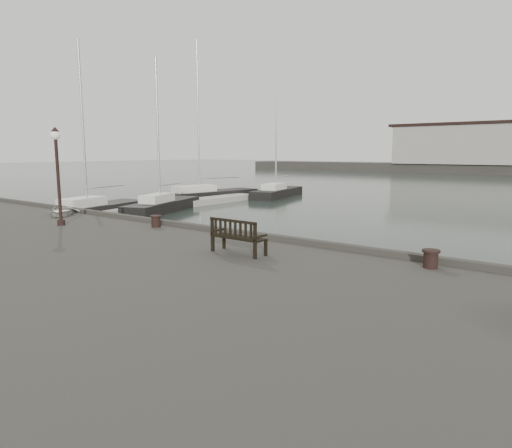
{
  "coord_description": "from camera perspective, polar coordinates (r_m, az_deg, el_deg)",
  "views": [
    {
      "loc": [
        7.87,
        -12.41,
        4.47
      ],
      "look_at": [
        -1.33,
        -0.5,
        2.1
      ],
      "focal_mm": 32.0,
      "sensor_mm": 36.0,
      "label": 1
    }
  ],
  "objects": [
    {
      "name": "bollard_left",
      "position": [
        18.32,
        -12.4,
        0.34
      ],
      "size": [
        0.55,
        0.55,
        0.47
      ],
      "primitive_type": "cylinder",
      "rotation": [
        0.0,
        0.0,
        -0.28
      ],
      "color": "black",
      "rests_on": "quay"
    },
    {
      "name": "yacht_a",
      "position": [
        34.17,
        -19.75,
        1.32
      ],
      "size": [
        4.44,
        9.34,
        12.43
      ],
      "rotation": [
        0.0,
        0.0,
        0.24
      ],
      "color": "black",
      "rests_on": "ground"
    },
    {
      "name": "yacht_b",
      "position": [
        43.85,
        -6.44,
        3.37
      ],
      "size": [
        4.47,
        11.81,
        15.05
      ],
      "rotation": [
        0.0,
        0.0,
        -0.17
      ],
      "color": "black",
      "rests_on": "ground"
    },
    {
      "name": "lamp_post",
      "position": [
        19.81,
        -23.6,
        7.04
      ],
      "size": [
        0.39,
        0.39,
        3.9
      ],
      "rotation": [
        0.0,
        0.0,
        -0.2
      ],
      "color": "black",
      "rests_on": "quay"
    },
    {
      "name": "ground",
      "position": [
        15.36,
        5.13,
        -8.01
      ],
      "size": [
        400.0,
        400.0,
        0.0
      ],
      "primitive_type": "plane",
      "color": "black",
      "rests_on": "ground"
    },
    {
      "name": "yacht_c",
      "position": [
        35.55,
        -11.52,
        1.95
      ],
      "size": [
        4.99,
        8.89,
        11.85
      ],
      "rotation": [
        0.0,
        0.0,
        0.36
      ],
      "color": "black",
      "rests_on": "ground"
    },
    {
      "name": "bollard_right",
      "position": [
        12.43,
        21.0,
        -4.09
      ],
      "size": [
        0.59,
        0.59,
        0.47
      ],
      "primitive_type": "cylinder",
      "rotation": [
        0.0,
        0.0,
        -0.43
      ],
      "color": "black",
      "rests_on": "quay"
    },
    {
      "name": "bench",
      "position": [
        13.21,
        -2.27,
        -2.38
      ],
      "size": [
        1.73,
        0.61,
        0.99
      ],
      "rotation": [
        0.0,
        0.0,
        -0.01
      ],
      "color": "black",
      "rests_on": "quay"
    },
    {
      "name": "dinghy",
      "position": [
        23.06,
        -23.14,
        1.52
      ],
      "size": [
        2.52,
        2.47,
        0.43
      ],
      "primitive_type": "imported",
      "rotation": [
        0.0,
        0.0,
        0.85
      ],
      "color": "silver",
      "rests_on": "quay"
    },
    {
      "name": "yacht_d",
      "position": [
        46.49,
        2.69,
        3.72
      ],
      "size": [
        4.25,
        9.06,
        11.13
      ],
      "rotation": [
        0.0,
        0.0,
        0.23
      ],
      "color": "black",
      "rests_on": "ground"
    },
    {
      "name": "pontoon",
      "position": [
        36.01,
        -13.42,
        1.98
      ],
      "size": [
        2.0,
        24.0,
        0.5
      ],
      "primitive_type": "cube",
      "color": "#99958E",
      "rests_on": "ground"
    }
  ]
}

